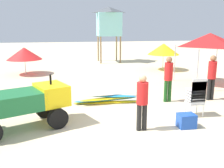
{
  "coord_description": "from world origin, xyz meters",
  "views": [
    {
      "loc": [
        -1.62,
        -6.26,
        2.93
      ],
      "look_at": [
        -0.05,
        2.34,
        0.9
      ],
      "focal_mm": 40.77,
      "sensor_mm": 36.0,
      "label": 1
    }
  ],
  "objects_px": {
    "stacked_plastic_chairs": "(197,95)",
    "surfboard_pile": "(108,98)",
    "utility_cart": "(25,102)",
    "lifeguard_near_right": "(168,76)",
    "lifeguard_near_left": "(212,74)",
    "cooler_box": "(186,121)",
    "lifeguard_tower": "(109,21)",
    "traffic_cone_near": "(61,87)",
    "popup_canopy": "(210,40)",
    "beach_umbrella_left": "(164,49)",
    "beach_umbrella_mid": "(24,53)",
    "lifeguard_near_center": "(142,99)"
  },
  "relations": [
    {
      "from": "lifeguard_near_right",
      "to": "cooler_box",
      "type": "height_order",
      "value": "lifeguard_near_right"
    },
    {
      "from": "surfboard_pile",
      "to": "cooler_box",
      "type": "xyz_separation_m",
      "value": [
        1.85,
        -2.77,
        0.01
      ]
    },
    {
      "from": "surfboard_pile",
      "to": "traffic_cone_near",
      "type": "distance_m",
      "value": 2.67
    },
    {
      "from": "stacked_plastic_chairs",
      "to": "lifeguard_near_right",
      "type": "bearing_deg",
      "value": 98.26
    },
    {
      "from": "popup_canopy",
      "to": "traffic_cone_near",
      "type": "relative_size",
      "value": 5.65
    },
    {
      "from": "popup_canopy",
      "to": "cooler_box",
      "type": "relative_size",
      "value": 5.21
    },
    {
      "from": "lifeguard_near_left",
      "to": "lifeguard_near_center",
      "type": "relative_size",
      "value": 1.11
    },
    {
      "from": "stacked_plastic_chairs",
      "to": "lifeguard_near_center",
      "type": "relative_size",
      "value": 0.8
    },
    {
      "from": "cooler_box",
      "to": "surfboard_pile",
      "type": "bearing_deg",
      "value": 123.77
    },
    {
      "from": "lifeguard_near_left",
      "to": "beach_umbrella_mid",
      "type": "xyz_separation_m",
      "value": [
        -8.09,
        7.03,
        0.23
      ]
    },
    {
      "from": "lifeguard_near_center",
      "to": "traffic_cone_near",
      "type": "height_order",
      "value": "lifeguard_near_center"
    },
    {
      "from": "stacked_plastic_chairs",
      "to": "surfboard_pile",
      "type": "xyz_separation_m",
      "value": [
        -2.56,
        1.97,
        -0.55
      ]
    },
    {
      "from": "lifeguard_near_center",
      "to": "cooler_box",
      "type": "distance_m",
      "value": 1.53
    },
    {
      "from": "lifeguard_near_right",
      "to": "beach_umbrella_mid",
      "type": "bearing_deg",
      "value": 132.21
    },
    {
      "from": "surfboard_pile",
      "to": "beach_umbrella_left",
      "type": "height_order",
      "value": "beach_umbrella_left"
    },
    {
      "from": "stacked_plastic_chairs",
      "to": "beach_umbrella_mid",
      "type": "distance_m",
      "value": 10.91
    },
    {
      "from": "popup_canopy",
      "to": "beach_umbrella_mid",
      "type": "relative_size",
      "value": 1.23
    },
    {
      "from": "lifeguard_near_right",
      "to": "stacked_plastic_chairs",
      "type": "bearing_deg",
      "value": -81.74
    },
    {
      "from": "lifeguard_tower",
      "to": "lifeguard_near_right",
      "type": "bearing_deg",
      "value": -88.07
    },
    {
      "from": "utility_cart",
      "to": "cooler_box",
      "type": "distance_m",
      "value": 4.71
    },
    {
      "from": "beach_umbrella_left",
      "to": "stacked_plastic_chairs",
      "type": "bearing_deg",
      "value": -104.62
    },
    {
      "from": "surfboard_pile",
      "to": "lifeguard_tower",
      "type": "bearing_deg",
      "value": 80.22
    },
    {
      "from": "surfboard_pile",
      "to": "beach_umbrella_left",
      "type": "relative_size",
      "value": 1.25
    },
    {
      "from": "lifeguard_near_left",
      "to": "lifeguard_near_center",
      "type": "xyz_separation_m",
      "value": [
        -3.59,
        -2.44,
        -0.12
      ]
    },
    {
      "from": "lifeguard_near_left",
      "to": "cooler_box",
      "type": "distance_m",
      "value": 3.44
    },
    {
      "from": "utility_cart",
      "to": "stacked_plastic_chairs",
      "type": "distance_m",
      "value": 5.32
    },
    {
      "from": "lifeguard_near_left",
      "to": "popup_canopy",
      "type": "relative_size",
      "value": 0.7
    },
    {
      "from": "surfboard_pile",
      "to": "utility_cart",
      "type": "bearing_deg",
      "value": -144.41
    },
    {
      "from": "beach_umbrella_left",
      "to": "traffic_cone_near",
      "type": "bearing_deg",
      "value": -144.33
    },
    {
      "from": "lifeguard_near_right",
      "to": "beach_umbrella_mid",
      "type": "distance_m",
      "value": 9.39
    },
    {
      "from": "stacked_plastic_chairs",
      "to": "popup_canopy",
      "type": "bearing_deg",
      "value": 55.91
    },
    {
      "from": "stacked_plastic_chairs",
      "to": "cooler_box",
      "type": "distance_m",
      "value": 1.2
    },
    {
      "from": "utility_cart",
      "to": "lifeguard_near_right",
      "type": "height_order",
      "value": "lifeguard_near_right"
    },
    {
      "from": "popup_canopy",
      "to": "lifeguard_near_left",
      "type": "bearing_deg",
      "value": -117.37
    },
    {
      "from": "lifeguard_near_left",
      "to": "traffic_cone_near",
      "type": "distance_m",
      "value": 6.37
    },
    {
      "from": "surfboard_pile",
      "to": "lifeguard_tower",
      "type": "xyz_separation_m",
      "value": [
        1.92,
        11.16,
        3.02
      ]
    },
    {
      "from": "utility_cart",
      "to": "surfboard_pile",
      "type": "xyz_separation_m",
      "value": [
        2.76,
        1.98,
        -0.59
      ]
    },
    {
      "from": "cooler_box",
      "to": "beach_umbrella_mid",
      "type": "bearing_deg",
      "value": 121.6
    },
    {
      "from": "stacked_plastic_chairs",
      "to": "lifeguard_tower",
      "type": "bearing_deg",
      "value": 92.78
    },
    {
      "from": "stacked_plastic_chairs",
      "to": "surfboard_pile",
      "type": "bearing_deg",
      "value": 142.48
    },
    {
      "from": "lifeguard_near_left",
      "to": "beach_umbrella_left",
      "type": "distance_m",
      "value": 7.07
    },
    {
      "from": "traffic_cone_near",
      "to": "cooler_box",
      "type": "height_order",
      "value": "traffic_cone_near"
    },
    {
      "from": "lifeguard_tower",
      "to": "beach_umbrella_mid",
      "type": "distance_m",
      "value": 7.64
    },
    {
      "from": "surfboard_pile",
      "to": "popup_canopy",
      "type": "height_order",
      "value": "popup_canopy"
    },
    {
      "from": "lifeguard_tower",
      "to": "traffic_cone_near",
      "type": "height_order",
      "value": "lifeguard_tower"
    },
    {
      "from": "utility_cart",
      "to": "traffic_cone_near",
      "type": "relative_size",
      "value": 6.19
    },
    {
      "from": "lifeguard_near_left",
      "to": "traffic_cone_near",
      "type": "bearing_deg",
      "value": 159.19
    },
    {
      "from": "beach_umbrella_left",
      "to": "beach_umbrella_mid",
      "type": "distance_m",
      "value": 8.83
    },
    {
      "from": "lifeguard_near_right",
      "to": "lifeguard_tower",
      "type": "height_order",
      "value": "lifeguard_tower"
    },
    {
      "from": "utility_cart",
      "to": "lifeguard_near_right",
      "type": "xyz_separation_m",
      "value": [
        5.07,
        1.76,
        0.24
      ]
    }
  ]
}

